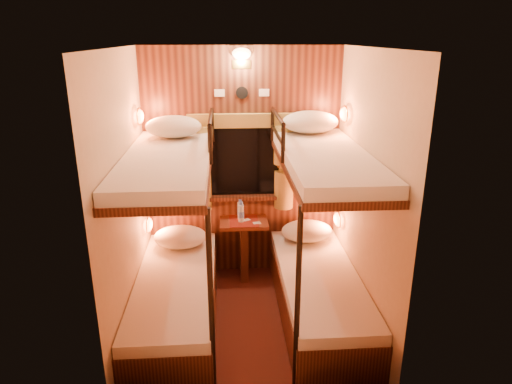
{
  "coord_description": "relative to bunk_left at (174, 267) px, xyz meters",
  "views": [
    {
      "loc": [
        -0.18,
        -3.55,
        2.49
      ],
      "look_at": [
        0.08,
        0.15,
        1.21
      ],
      "focal_mm": 32.0,
      "sensor_mm": 36.0,
      "label": 1
    }
  ],
  "objects": [
    {
      "name": "window",
      "position": [
        0.65,
        0.94,
        0.62
      ],
      "size": [
        1.0,
        0.12,
        0.79
      ],
      "color": "black",
      "rests_on": "back_panel"
    },
    {
      "name": "pillow_lower_right",
      "position": [
        1.3,
        0.68,
        0.0
      ],
      "size": [
        0.53,
        0.38,
        0.21
      ],
      "primitive_type": "ellipsoid",
      "color": "silver",
      "rests_on": "bunk_right"
    },
    {
      "name": "bunk_left",
      "position": [
        0.0,
        0.0,
        0.0
      ],
      "size": [
        0.72,
        1.9,
        1.82
      ],
      "color": "black",
      "rests_on": "floor"
    },
    {
      "name": "ceiling",
      "position": [
        0.65,
        -0.07,
        1.84
      ],
      "size": [
        2.1,
        2.1,
        0.0
      ],
      "primitive_type": "plane",
      "rotation": [
        3.14,
        0.0,
        0.0
      ],
      "color": "silver",
      "rests_on": "wall_back"
    },
    {
      "name": "reading_lamps",
      "position": [
        0.65,
        0.63,
        0.68
      ],
      "size": [
        2.0,
        0.2,
        1.25
      ],
      "color": "#FF6026",
      "rests_on": "wall_left"
    },
    {
      "name": "bunk_right",
      "position": [
        1.3,
        0.0,
        0.0
      ],
      "size": [
        0.72,
        1.9,
        1.82
      ],
      "color": "black",
      "rests_on": "floor"
    },
    {
      "name": "floor",
      "position": [
        0.65,
        -0.07,
        -0.56
      ],
      "size": [
        2.1,
        2.1,
        0.0
      ],
      "primitive_type": "plane",
      "color": "#36150E",
      "rests_on": "ground"
    },
    {
      "name": "bottle_left",
      "position": [
        0.62,
        0.84,
        0.19
      ],
      "size": [
        0.06,
        0.06,
        0.22
      ],
      "rotation": [
        0.0,
        0.0,
        0.26
      ],
      "color": "#99BFE5",
      "rests_on": "table"
    },
    {
      "name": "curtains",
      "position": [
        0.65,
        0.9,
        0.71
      ],
      "size": [
        1.1,
        0.22,
        1.0
      ],
      "color": "olive",
      "rests_on": "back_panel"
    },
    {
      "name": "wall_right",
      "position": [
        1.65,
        -0.07,
        0.64
      ],
      "size": [
        0.0,
        2.4,
        2.4
      ],
      "primitive_type": "plane",
      "rotation": [
        1.57,
        0.0,
        -1.57
      ],
      "color": "#C6B293",
      "rests_on": "floor"
    },
    {
      "name": "pillow_upper_left",
      "position": [
        -0.0,
        0.6,
        1.13
      ],
      "size": [
        0.52,
        0.37,
        0.2
      ],
      "primitive_type": "ellipsoid",
      "color": "silver",
      "rests_on": "bunk_left"
    },
    {
      "name": "wall_left",
      "position": [
        -0.35,
        -0.07,
        0.64
      ],
      "size": [
        0.0,
        2.4,
        2.4
      ],
      "primitive_type": "plane",
      "rotation": [
        1.57,
        0.0,
        1.57
      ],
      "color": "#C6B293",
      "rests_on": "floor"
    },
    {
      "name": "wall_front",
      "position": [
        0.65,
        -1.12,
        0.64
      ],
      "size": [
        2.4,
        0.0,
        2.4
      ],
      "primitive_type": "plane",
      "rotation": [
        -1.57,
        0.0,
        0.0
      ],
      "color": "#C6B293",
      "rests_on": "floor"
    },
    {
      "name": "sachet_a",
      "position": [
        0.78,
        0.71,
        0.09
      ],
      "size": [
        0.09,
        0.07,
        0.01
      ],
      "primitive_type": "cube",
      "rotation": [
        0.0,
        0.0,
        0.2
      ],
      "color": "silver",
      "rests_on": "table"
    },
    {
      "name": "bottle_right",
      "position": [
        0.62,
        0.76,
        0.19
      ],
      "size": [
        0.06,
        0.06,
        0.22
      ],
      "rotation": [
        0.0,
        0.0,
        0.29
      ],
      "color": "#99BFE5",
      "rests_on": "table"
    },
    {
      "name": "back_panel",
      "position": [
        0.65,
        0.97,
        0.64
      ],
      "size": [
        2.0,
        0.03,
        2.4
      ],
      "primitive_type": "cube",
      "color": "black",
      "rests_on": "floor"
    },
    {
      "name": "pillow_lower_left",
      "position": [
        -0.0,
        0.62,
        0.0
      ],
      "size": [
        0.53,
        0.38,
        0.21
      ],
      "primitive_type": "ellipsoid",
      "color": "silver",
      "rests_on": "bunk_left"
    },
    {
      "name": "pillow_upper_right",
      "position": [
        1.3,
        0.72,
        1.14
      ],
      "size": [
        0.55,
        0.39,
        0.21
      ],
      "primitive_type": "ellipsoid",
      "color": "silver",
      "rests_on": "bunk_right"
    },
    {
      "name": "back_fixtures",
      "position": [
        0.65,
        0.93,
        1.69
      ],
      "size": [
        0.54,
        0.09,
        0.48
      ],
      "color": "black",
      "rests_on": "back_panel"
    },
    {
      "name": "sachet_b",
      "position": [
        0.67,
        0.8,
        0.09
      ],
      "size": [
        0.1,
        0.09,
        0.01
      ],
      "primitive_type": "cube",
      "rotation": [
        0.0,
        0.0,
        0.52
      ],
      "color": "silver",
      "rests_on": "table"
    },
    {
      "name": "wall_back",
      "position": [
        0.65,
        0.98,
        0.64
      ],
      "size": [
        2.4,
        0.0,
        2.4
      ],
      "primitive_type": "plane",
      "rotation": [
        1.57,
        0.0,
        0.0
      ],
      "color": "#C6B293",
      "rests_on": "floor"
    },
    {
      "name": "table",
      "position": [
        0.65,
        0.78,
        -0.14
      ],
      "size": [
        0.5,
        0.34,
        0.66
      ],
      "color": "#612816",
      "rests_on": "floor"
    }
  ]
}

